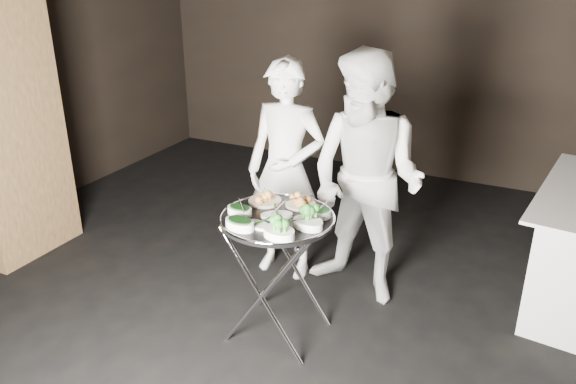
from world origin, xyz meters
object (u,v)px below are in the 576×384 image
at_px(waiter_right, 366,181).
at_px(serving_tray, 277,218).
at_px(waiter_left, 286,171).
at_px(tray_stand, 278,271).

bearing_deg(waiter_right, serving_tray, -101.43).
xyz_separation_m(waiter_left, waiter_right, (0.64, -0.05, 0.05)).
relative_size(tray_stand, waiter_left, 0.50).
bearing_deg(waiter_left, tray_stand, -69.33).
distance_m(serving_tray, waiter_right, 0.78).
xyz_separation_m(tray_stand, serving_tray, (0.00, 0.00, 0.37)).
distance_m(serving_tray, waiter_left, 0.82).
relative_size(serving_tray, waiter_left, 0.43).
xyz_separation_m(serving_tray, waiter_left, (-0.31, 0.76, -0.01)).
height_order(serving_tray, waiter_left, waiter_left).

